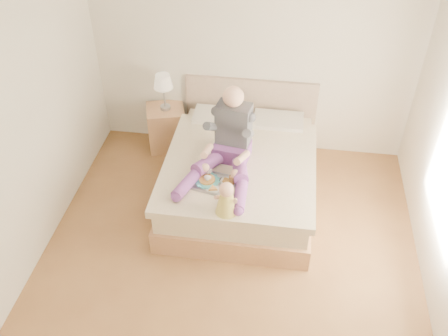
# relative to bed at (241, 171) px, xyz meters

# --- Properties ---
(room) EXTENTS (4.02, 4.22, 2.71)m
(room) POSITION_rel_bed_xyz_m (0.08, -1.08, 1.19)
(room) COLOR brown
(room) RESTS_ON ground
(bed) EXTENTS (1.70, 2.18, 1.00)m
(bed) POSITION_rel_bed_xyz_m (0.00, 0.00, 0.00)
(bed) COLOR #A5754D
(bed) RESTS_ON ground
(nightstand) EXTENTS (0.59, 0.55, 0.59)m
(nightstand) POSITION_rel_bed_xyz_m (-1.10, 0.80, -0.02)
(nightstand) COLOR #A5754D
(nightstand) RESTS_ON ground
(lamp) EXTENTS (0.24, 0.24, 0.49)m
(lamp) POSITION_rel_bed_xyz_m (-1.09, 0.80, 0.65)
(lamp) COLOR #ADAEB4
(lamp) RESTS_ON nightstand
(adult) EXTENTS (0.77, 1.17, 0.93)m
(adult) POSITION_rel_bed_xyz_m (-0.13, -0.24, 0.56)
(adult) COLOR #68317B
(adult) RESTS_ON bed
(tray) EXTENTS (0.49, 0.42, 0.12)m
(tray) POSITION_rel_bed_xyz_m (-0.22, -0.59, 0.32)
(tray) COLOR #ADAEB4
(tray) RESTS_ON bed
(baby) EXTENTS (0.24, 0.33, 0.37)m
(baby) POSITION_rel_bed_xyz_m (-0.04, -0.98, 0.44)
(baby) COLOR gold
(baby) RESTS_ON bed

